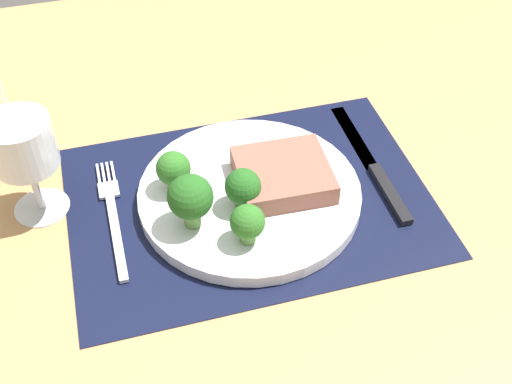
{
  "coord_description": "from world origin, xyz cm",
  "views": [
    {
      "loc": [
        -14.09,
        -53.64,
        56.4
      ],
      "look_at": [
        0.62,
        -0.59,
        1.9
      ],
      "focal_mm": 46.6,
      "sensor_mm": 36.0,
      "label": 1
    }
  ],
  "objects_px": {
    "plate": "(250,194)",
    "steak": "(282,172)",
    "knife": "(375,170)",
    "wine_glass": "(23,149)",
    "fork": "(113,215)"
  },
  "relations": [
    {
      "from": "fork",
      "to": "wine_glass",
      "type": "relative_size",
      "value": 1.48
    },
    {
      "from": "plate",
      "to": "fork",
      "type": "xyz_separation_m",
      "value": [
        -0.16,
        0.01,
        -0.01
      ]
    },
    {
      "from": "plate",
      "to": "steak",
      "type": "relative_size",
      "value": 2.45
    },
    {
      "from": "plate",
      "to": "knife",
      "type": "relative_size",
      "value": 1.14
    },
    {
      "from": "plate",
      "to": "fork",
      "type": "distance_m",
      "value": 0.16
    },
    {
      "from": "steak",
      "to": "wine_glass",
      "type": "distance_m",
      "value": 0.29
    },
    {
      "from": "steak",
      "to": "knife",
      "type": "height_order",
      "value": "steak"
    },
    {
      "from": "fork",
      "to": "knife",
      "type": "relative_size",
      "value": 0.83
    },
    {
      "from": "plate",
      "to": "knife",
      "type": "bearing_deg",
      "value": 1.87
    },
    {
      "from": "plate",
      "to": "fork",
      "type": "height_order",
      "value": "plate"
    },
    {
      "from": "steak",
      "to": "wine_glass",
      "type": "xyz_separation_m",
      "value": [
        -0.28,
        0.05,
        0.06
      ]
    },
    {
      "from": "knife",
      "to": "wine_glass",
      "type": "bearing_deg",
      "value": 170.3
    },
    {
      "from": "plate",
      "to": "knife",
      "type": "height_order",
      "value": "plate"
    },
    {
      "from": "plate",
      "to": "fork",
      "type": "bearing_deg",
      "value": 174.92
    },
    {
      "from": "steak",
      "to": "knife",
      "type": "xyz_separation_m",
      "value": [
        0.12,
        0.0,
        -0.03
      ]
    }
  ]
}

